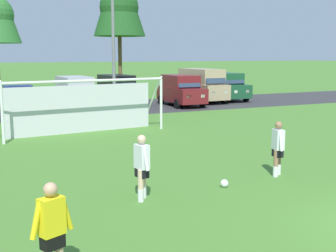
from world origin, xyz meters
The scene contains 14 objects.
ground_plane centered at (0.00, 15.00, 0.00)m, with size 400.00×400.00×0.00m, color #477A2D.
parking_lot_strip centered at (0.00, 23.23, 0.00)m, with size 52.00×8.40×0.01m, color #333335.
soccer_ball centered at (-1.72, 4.29, 0.11)m, with size 0.22×0.22×0.22m.
soccer_goal centered at (-3.08, 14.21, 1.29)m, with size 7.57×2.65×2.57m.
referee centered at (-6.89, 1.11, 0.82)m, with size 0.74×0.37×1.64m.
player_striker_near centered at (0.33, 4.63, 0.82)m, with size 0.38×0.72×1.64m.
player_midfield_center centered at (-4.14, 4.28, 0.82)m, with size 0.31×0.75×1.64m.
parked_car_slot_center_left centered at (-4.96, 23.02, 0.88)m, with size 2.11×4.24×1.72m.
parked_car_slot_center centered at (-1.34, 23.15, 1.11)m, with size 2.37×4.72×2.16m.
parked_car_slot_center_right centered at (1.89, 24.24, 1.11)m, with size 2.38×4.72×2.16m.
parked_car_slot_right centered at (5.92, 22.18, 1.11)m, with size 2.25×4.66×2.16m.
parked_car_slot_far_right centered at (8.48, 23.73, 1.34)m, with size 2.28×4.84×2.52m.
parked_car_slot_end centered at (10.82, 24.09, 1.11)m, with size 2.22×4.64×2.16m.
street_lamp centered at (0.05, 18.71, 4.01)m, with size 2.00×0.32×7.75m.
Camera 1 is at (-7.99, -5.53, 3.56)m, focal length 47.06 mm.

